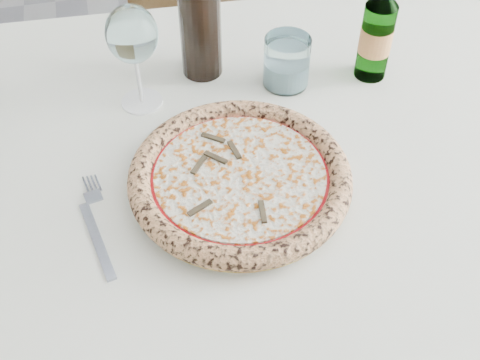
{
  "coord_description": "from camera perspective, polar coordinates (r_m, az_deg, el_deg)",
  "views": [
    {
      "loc": [
        -0.16,
        -0.41,
        1.44
      ],
      "look_at": [
        -0.02,
        0.2,
        0.78
      ],
      "focal_mm": 45.0,
      "sensor_mm": 36.0,
      "label": 1
    }
  ],
  "objects": [
    {
      "name": "chair_far",
      "position": [
        1.77,
        -4.33,
        15.97
      ],
      "size": [
        0.45,
        0.45,
        0.93
      ],
      "color": "brown",
      "rests_on": "floor"
    },
    {
      "name": "tumbler",
      "position": [
        1.1,
        4.43,
        10.85
      ],
      "size": [
        0.08,
        0.08,
        0.09
      ],
      "color": "white",
      "rests_on": "dining_table"
    },
    {
      "name": "beer_bottle",
      "position": [
        1.11,
        12.86,
        13.43
      ],
      "size": [
        0.06,
        0.06,
        0.22
      ],
      "color": "#378030",
      "rests_on": "dining_table"
    },
    {
      "name": "pizza",
      "position": [
        0.9,
        -0.0,
        0.28
      ],
      "size": [
        0.34,
        0.34,
        0.04
      ],
      "color": "gold",
      "rests_on": "plate"
    },
    {
      "name": "wine_glass",
      "position": [
        1.01,
        -10.19,
        13.24
      ],
      "size": [
        0.09,
        0.09,
        0.19
      ],
      "color": "white",
      "rests_on": "dining_table"
    },
    {
      "name": "dining_table",
      "position": [
        1.05,
        -1.25,
        -0.01
      ],
      "size": [
        1.54,
        0.95,
        0.76
      ],
      "color": "brown",
      "rests_on": "floor"
    },
    {
      "name": "fork",
      "position": [
        0.9,
        -13.51,
        -4.28
      ],
      "size": [
        0.04,
        0.21,
        0.0
      ],
      "color": "#8D95AA",
      "rests_on": "dining_table"
    },
    {
      "name": "plate",
      "position": [
        0.92,
        0.0,
        -0.48
      ],
      "size": [
        0.3,
        0.3,
        0.02
      ],
      "color": "white",
      "rests_on": "dining_table"
    },
    {
      "name": "wine_bottle",
      "position": [
        1.08,
        -3.87,
        15.8
      ],
      "size": [
        0.07,
        0.07,
        0.3
      ],
      "color": "black",
      "rests_on": "dining_table"
    }
  ]
}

